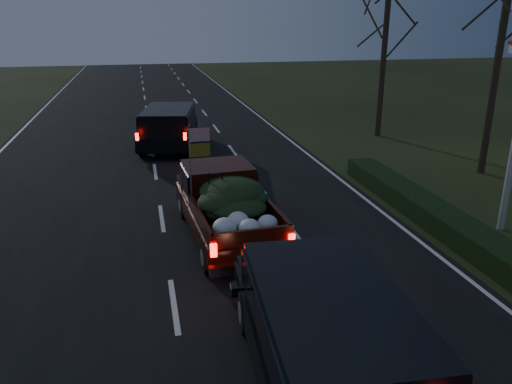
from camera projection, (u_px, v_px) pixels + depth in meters
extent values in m
plane|color=black|center=(174.00, 306.00, 10.53)|extent=(120.00, 120.00, 0.00)
cube|color=black|center=(174.00, 306.00, 10.53)|extent=(14.00, 120.00, 0.02)
cube|color=black|center=(430.00, 212.00, 14.86)|extent=(1.00, 10.00, 0.60)
cylinder|color=black|center=(498.00, 62.00, 18.24)|extent=(0.28, 0.28, 8.50)
cylinder|color=black|center=(383.00, 66.00, 24.72)|extent=(0.28, 0.28, 7.00)
cube|color=#330D07|center=(225.00, 215.00, 13.75)|extent=(2.32, 5.17, 0.56)
cube|color=#330D07|center=(218.00, 180.00, 14.33)|extent=(1.97, 1.73, 0.91)
cube|color=black|center=(218.00, 176.00, 14.29)|extent=(2.06, 1.63, 0.56)
cube|color=#330D07|center=(237.00, 223.00, 12.46)|extent=(2.04, 2.94, 0.06)
ellipsoid|color=black|center=(234.00, 199.00, 12.78)|extent=(1.73, 1.91, 0.61)
cylinder|color=gray|center=(190.00, 167.00, 13.02)|extent=(0.03, 0.03, 2.02)
cube|color=red|center=(199.00, 135.00, 12.82)|extent=(0.53, 0.05, 0.34)
cube|color=gold|center=(200.00, 150.00, 12.95)|extent=(0.53, 0.05, 0.34)
cube|color=black|center=(170.00, 133.00, 23.34)|extent=(3.17, 5.61, 0.66)
cube|color=black|center=(168.00, 118.00, 22.84)|extent=(2.77, 4.18, 0.88)
cube|color=black|center=(168.00, 116.00, 22.81)|extent=(2.85, 4.09, 0.53)
cube|color=black|center=(323.00, 350.00, 8.02)|extent=(2.59, 5.50, 0.67)
cube|color=black|center=(331.00, 320.00, 7.51)|extent=(2.36, 4.05, 0.89)
cube|color=black|center=(331.00, 315.00, 7.48)|extent=(2.46, 3.94, 0.54)
cube|color=black|center=(234.00, 290.00, 8.61)|extent=(0.13, 0.25, 0.18)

